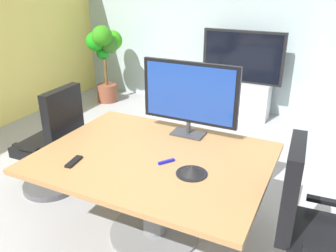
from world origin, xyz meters
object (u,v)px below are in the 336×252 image
Objects in this scene: conference_table at (154,176)px; remote_control at (74,162)px; office_chair_left at (54,149)px; conference_phone at (192,170)px; potted_plant at (105,52)px; tv_monitor at (190,95)px; office_chair_right at (312,237)px; wall_display_unit at (240,89)px.

remote_control reaches higher than conference_table.
conference_table is 1.20m from office_chair_left.
conference_phone reaches higher than remote_control.
tv_monitor is at bearing -41.95° from potted_plant.
conference_phone is (0.37, -0.12, 0.22)m from conference_table.
office_chair_left is 4.95× the size of conference_phone.
wall_display_unit is (-1.29, 3.04, -0.01)m from office_chair_right.
tv_monitor is at bearing 47.98° from remote_control.
potted_plant is at bearing 138.05° from tv_monitor.
tv_monitor is 0.75m from conference_phone.
office_chair_left is 1.47m from tv_monitor.
office_chair_left is 1.61m from conference_phone.
conference_phone is 1.29× the size of remote_control.
potted_plant is 3.56m from remote_control.
wall_display_unit reaches higher than conference_phone.
wall_display_unit is (-0.10, 2.97, -0.11)m from conference_table.
remote_control is at bearing 52.56° from office_chair_left.
conference_table is at bearing 161.21° from conference_phone.
conference_table is at bearing 28.57° from remote_control.
office_chair_left is at bearing 172.90° from conference_table.
conference_table is at bearing 80.77° from office_chair_left.
remote_control is (0.71, -0.51, 0.29)m from office_chair_left.
remote_control is at bearing -164.53° from conference_phone.
office_chair_right is 0.83× the size of wall_display_unit.
tv_monitor is 1.07m from remote_control.
remote_control is at bearing -96.39° from wall_display_unit.
office_chair_right is 3.31m from wall_display_unit.
potted_plant reaches higher than remote_control.
conference_phone is (1.56, -0.27, 0.31)m from office_chair_left.
potted_plant is at bearing -157.55° from office_chair_left.
remote_control is (1.87, -3.02, -0.10)m from potted_plant.
wall_display_unit is at bearing 91.99° from conference_table.
office_chair_right is at bearing -66.96° from wall_display_unit.
wall_display_unit is at bearing 7.69° from potted_plant.
conference_phone is at bearing 77.93° from office_chair_left.
office_chair_left is 2.39m from office_chair_right.
potted_plant is (-2.34, 2.67, 0.30)m from conference_table.
tv_monitor is at bearing -85.65° from wall_display_unit.
office_chair_left is at bearing -111.06° from wall_display_unit.
potted_plant is at bearing 134.13° from conference_phone.
conference_table is 1.32× the size of wall_display_unit.
tv_monitor is (1.28, 0.34, 0.64)m from office_chair_left.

